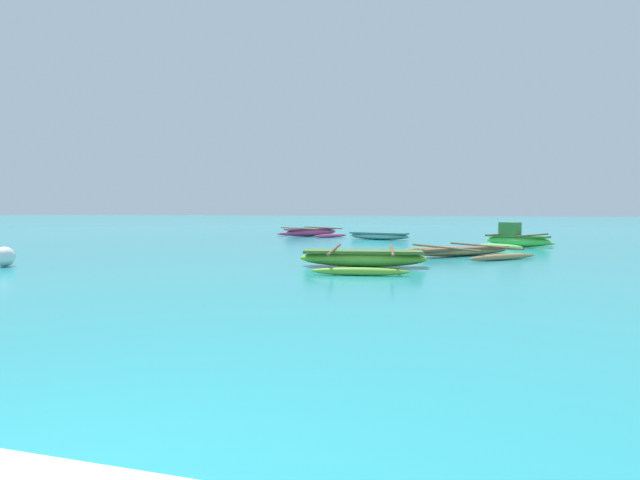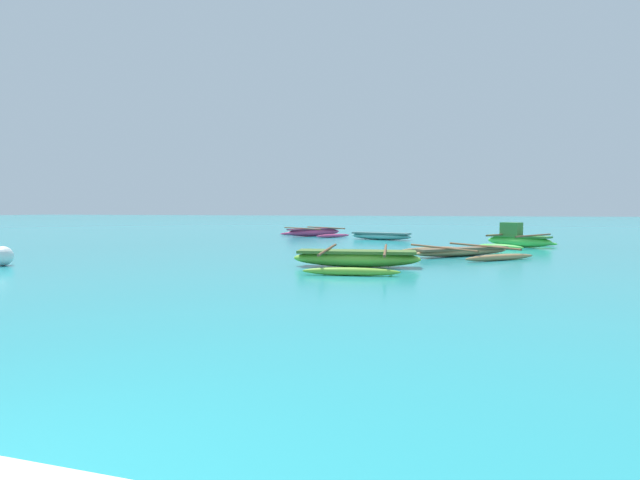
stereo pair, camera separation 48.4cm
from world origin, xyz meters
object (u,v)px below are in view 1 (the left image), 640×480
Objects in this scene: moored_boat_3 at (311,232)px; moored_boat_1 at (379,236)px; moored_boat_2 at (465,251)px; moored_boat_0 at (516,239)px; moored_boat_4 at (363,258)px; mooring_buoy_0 at (4,257)px.

moored_boat_1 is at bearing -82.64° from moored_boat_3.
moored_boat_0 is at bearing 23.84° from moored_boat_2.
moored_boat_2 is (-2.18, -4.89, -0.18)m from moored_boat_0.
moored_boat_0 reaches higher than moored_boat_1.
moored_boat_1 is 12.48m from moored_boat_4.
moored_boat_3 reaches higher than moored_boat_2.
moored_boat_0 reaches higher than moored_boat_3.
mooring_buoy_0 is (-9.60, -2.57, 0.03)m from moored_boat_4.
moored_boat_0 reaches higher than mooring_buoy_0.
moored_boat_3 reaches higher than moored_boat_4.
moored_boat_4 is at bearing 15.00° from mooring_buoy_0.
moored_boat_2 is at bearing 48.15° from moored_boat_4.
moored_boat_4 is (5.81, -14.74, 0.00)m from moored_boat_3.
moored_boat_4 is at bearing -123.06° from moored_boat_3.
moored_boat_4 is 7.60× the size of mooring_buoy_0.
moored_boat_3 is at bearing 103.15° from moored_boat_4.
moored_boat_1 is (-6.37, 3.32, -0.13)m from moored_boat_0.
moored_boat_2 is 8.18× the size of mooring_buoy_0.
moored_boat_2 is 14.10m from mooring_buoy_0.
moored_boat_4 is (1.43, -12.40, 0.03)m from moored_boat_1.
moored_boat_4 is (-2.77, -4.19, 0.09)m from moored_boat_2.
moored_boat_0 is 1.11× the size of moored_boat_1.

